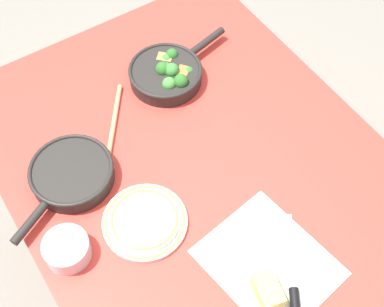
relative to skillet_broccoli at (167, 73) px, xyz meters
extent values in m
plane|color=slate|center=(-0.29, 0.10, -0.76)|extent=(14.00, 14.00, 0.00)
cube|color=red|center=(-0.29, 0.10, -0.05)|extent=(1.25, 1.01, 0.03)
cylinder|color=#BCBCC1|center=(0.28, -0.35, -0.41)|extent=(0.05, 0.05, 0.70)
cylinder|color=#BCBCC1|center=(0.28, 0.54, -0.41)|extent=(0.05, 0.05, 0.70)
cylinder|color=black|center=(0.00, 0.01, -0.01)|extent=(0.22, 0.22, 0.05)
torus|color=black|center=(0.00, 0.01, 0.02)|extent=(0.23, 0.23, 0.01)
cylinder|color=black|center=(0.04, -0.17, 0.00)|extent=(0.06, 0.15, 0.02)
cylinder|color=#2C6823|center=(0.04, -0.02, -0.01)|extent=(0.01, 0.01, 0.02)
sphere|color=#387A33|center=(0.04, -0.02, 0.01)|extent=(0.03, 0.03, 0.03)
cylinder|color=#2C6823|center=(-0.01, -0.01, -0.01)|extent=(0.02, 0.02, 0.02)
sphere|color=#387A33|center=(-0.01, -0.01, 0.02)|extent=(0.05, 0.05, 0.05)
cylinder|color=#357027|center=(-0.05, 0.03, -0.01)|extent=(0.01, 0.01, 0.02)
sphere|color=#428438|center=(-0.05, 0.03, 0.02)|extent=(0.04, 0.04, 0.04)
cylinder|color=#205218|center=(-0.07, -0.01, -0.01)|extent=(0.02, 0.02, 0.02)
sphere|color=#286023|center=(-0.07, -0.01, 0.02)|extent=(0.05, 0.05, 0.05)
cylinder|color=#2C6823|center=(-0.01, 0.02, -0.01)|extent=(0.01, 0.01, 0.02)
sphere|color=#387A33|center=(-0.01, 0.02, 0.00)|extent=(0.03, 0.03, 0.03)
cylinder|color=#357027|center=(0.00, 0.01, -0.01)|extent=(0.02, 0.02, 0.02)
sphere|color=#428438|center=(0.00, 0.01, 0.02)|extent=(0.04, 0.04, 0.04)
cylinder|color=#205218|center=(0.05, -0.05, -0.01)|extent=(0.01, 0.01, 0.02)
sphere|color=#286023|center=(0.05, -0.05, 0.01)|extent=(0.04, 0.04, 0.04)
cylinder|color=#357027|center=(0.01, 0.01, -0.01)|extent=(0.01, 0.01, 0.02)
sphere|color=#428438|center=(0.01, 0.01, 0.01)|extent=(0.03, 0.03, 0.03)
cylinder|color=#245B1C|center=(-0.04, -0.06, -0.01)|extent=(0.01, 0.01, 0.02)
sphere|color=#2D6B28|center=(-0.04, -0.06, 0.01)|extent=(0.03, 0.03, 0.03)
cylinder|color=#205218|center=(0.00, 0.01, -0.01)|extent=(0.02, 0.02, 0.03)
sphere|color=#286023|center=(0.00, 0.01, 0.02)|extent=(0.05, 0.05, 0.05)
cylinder|color=#2C6823|center=(0.00, 0.00, -0.01)|extent=(0.01, 0.01, 0.02)
sphere|color=#387A33|center=(0.00, 0.00, 0.00)|extent=(0.03, 0.03, 0.03)
cube|color=#9E703D|center=(0.00, 0.01, 0.00)|extent=(0.05, 0.05, 0.03)
cube|color=#9E703D|center=(0.05, -0.02, 0.00)|extent=(0.06, 0.06, 0.04)
cube|color=olive|center=(-0.03, -0.04, 0.00)|extent=(0.06, 0.06, 0.04)
cube|color=#9E703D|center=(0.00, 0.01, 0.00)|extent=(0.04, 0.04, 0.03)
cylinder|color=black|center=(-0.17, 0.41, -0.01)|extent=(0.23, 0.23, 0.05)
torus|color=black|center=(-0.17, 0.41, 0.01)|extent=(0.23, 0.23, 0.01)
cylinder|color=black|center=(-0.25, 0.57, 0.00)|extent=(0.08, 0.12, 0.02)
cylinder|color=#E5CC60|center=(-0.17, 0.41, -0.01)|extent=(0.19, 0.19, 0.02)
cylinder|color=tan|center=(-0.08, 0.24, -0.02)|extent=(0.27, 0.20, 0.02)
ellipsoid|color=tan|center=(-0.22, 0.34, -0.02)|extent=(0.08, 0.07, 0.02)
cube|color=beige|center=(-0.66, 0.11, -0.03)|extent=(0.35, 0.31, 0.00)
cube|color=silver|center=(-0.66, 0.05, -0.03)|extent=(0.18, 0.14, 0.01)
cylinder|color=black|center=(-0.78, 0.13, -0.02)|extent=(0.08, 0.07, 0.02)
cube|color=#E0C15B|center=(-0.72, 0.16, -0.01)|extent=(0.09, 0.07, 0.05)
cylinder|color=silver|center=(-0.39, 0.31, -0.03)|extent=(0.22, 0.22, 0.01)
torus|color=gold|center=(-0.39, 0.31, -0.02)|extent=(0.21, 0.21, 0.01)
cylinder|color=silver|center=(-0.39, 0.31, -0.01)|extent=(0.18, 0.18, 0.01)
torus|color=gold|center=(-0.39, 0.31, -0.01)|extent=(0.18, 0.18, 0.01)
cylinder|color=#B7B7BC|center=(-0.36, 0.52, 0.00)|extent=(0.12, 0.12, 0.06)
camera|label=1|loc=(-0.98, 0.55, 1.24)|focal=50.00mm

